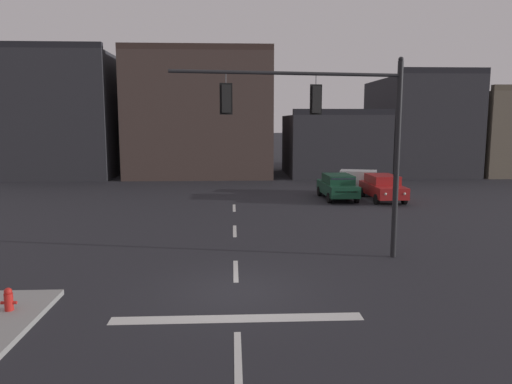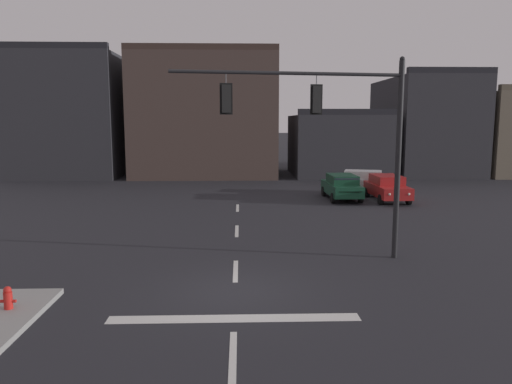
{
  "view_description": "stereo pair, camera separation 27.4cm",
  "coord_description": "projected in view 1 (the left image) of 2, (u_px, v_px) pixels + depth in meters",
  "views": [
    {
      "loc": [
        -0.09,
        -13.81,
        4.95
      ],
      "look_at": [
        0.7,
        2.39,
        2.61
      ],
      "focal_mm": 34.34,
      "sensor_mm": 36.0,
      "label": 1
    },
    {
      "loc": [
        0.18,
        -13.82,
        4.95
      ],
      "look_at": [
        0.7,
        2.39,
        2.61
      ],
      "focal_mm": 34.34,
      "sensor_mm": 36.0,
      "label": 2
    }
  ],
  "objects": [
    {
      "name": "car_lot_middle",
      "position": [
        338.0,
        186.0,
        31.25
      ],
      "size": [
        2.03,
        4.5,
        1.61
      ],
      "color": "#143D28",
      "rests_on": "ground"
    },
    {
      "name": "fire_hydrant",
      "position": [
        9.0,
        304.0,
        12.52
      ],
      "size": [
        0.4,
        0.3,
        0.75
      ],
      "color": "red",
      "rests_on": "ground"
    },
    {
      "name": "ground_plane",
      "position": [
        236.0,
        292.0,
        14.36
      ],
      "size": [
        400.0,
        400.0,
        0.0
      ],
      "primitive_type": "plane",
      "color": "#232328"
    },
    {
      "name": "signal_mast_near_side",
      "position": [
        336.0,
        124.0,
        16.91
      ],
      "size": [
        8.03,
        1.33,
        7.18
      ],
      "color": "black",
      "rests_on": "ground"
    },
    {
      "name": "stop_bar_paint",
      "position": [
        237.0,
        319.0,
        12.38
      ],
      "size": [
        6.4,
        0.5,
        0.01
      ],
      "primitive_type": "cube",
      "color": "silver",
      "rests_on": "ground"
    },
    {
      "name": "car_lot_farside",
      "position": [
        383.0,
        187.0,
        30.78
      ],
      "size": [
        2.02,
        4.5,
        1.61
      ],
      "color": "#A81E1E",
      "rests_on": "ground"
    },
    {
      "name": "lane_centreline",
      "position": [
        236.0,
        271.0,
        16.34
      ],
      "size": [
        0.16,
        26.4,
        0.01
      ],
      "color": "silver",
      "rests_on": "ground"
    },
    {
      "name": "building_row",
      "position": [
        282.0,
        124.0,
        46.45
      ],
      "size": [
        54.12,
        12.84,
        11.26
      ],
      "color": "#2D2D33",
      "rests_on": "ground"
    },
    {
      "name": "car_lot_nearside",
      "position": [
        360.0,
        181.0,
        33.66
      ],
      "size": [
        4.73,
        2.97,
        1.61
      ],
      "color": "silver",
      "rests_on": "ground"
    }
  ]
}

